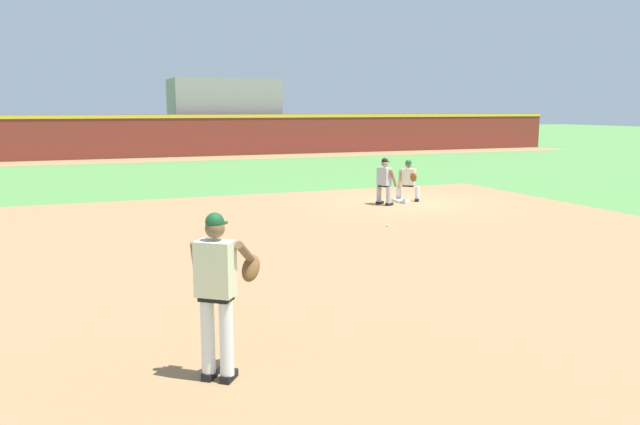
{
  "coord_description": "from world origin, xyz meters",
  "views": [
    {
      "loc": [
        -9.58,
        -17.27,
        2.93
      ],
      "look_at": [
        -5.79,
        -7.63,
        1.21
      ],
      "focal_mm": 35.0,
      "sensor_mm": 36.0,
      "label": 1
    }
  ],
  "objects_px": {
    "baserunner": "(384,180)",
    "first_base_bag": "(402,201)",
    "baseball": "(388,225)",
    "pitcher": "(219,286)",
    "first_baseman": "(409,179)"
  },
  "relations": [
    {
      "from": "first_base_bag",
      "to": "baserunner",
      "type": "distance_m",
      "value": 1.11
    },
    {
      "from": "pitcher",
      "to": "first_base_bag",
      "type": "bearing_deg",
      "value": 52.87
    },
    {
      "from": "pitcher",
      "to": "baserunner",
      "type": "distance_m",
      "value": 12.96
    },
    {
      "from": "baseball",
      "to": "pitcher",
      "type": "height_order",
      "value": "pitcher"
    },
    {
      "from": "baseball",
      "to": "first_baseman",
      "type": "bearing_deg",
      "value": 54.09
    },
    {
      "from": "baserunner",
      "to": "first_base_bag",
      "type": "bearing_deg",
      "value": 19.97
    },
    {
      "from": "first_base_bag",
      "to": "baseball",
      "type": "height_order",
      "value": "first_base_bag"
    },
    {
      "from": "baseball",
      "to": "first_baseman",
      "type": "xyz_separation_m",
      "value": [
        2.65,
        3.66,
        0.69
      ]
    },
    {
      "from": "first_base_bag",
      "to": "baseball",
      "type": "distance_m",
      "value": 4.24
    },
    {
      "from": "baseball",
      "to": "pitcher",
      "type": "relative_size",
      "value": 0.04
    },
    {
      "from": "pitcher",
      "to": "first_baseman",
      "type": "bearing_deg",
      "value": 52.19
    },
    {
      "from": "first_baseman",
      "to": "baseball",
      "type": "bearing_deg",
      "value": -125.91
    },
    {
      "from": "first_base_bag",
      "to": "pitcher",
      "type": "bearing_deg",
      "value": -127.13
    },
    {
      "from": "first_base_bag",
      "to": "pitcher",
      "type": "height_order",
      "value": "pitcher"
    },
    {
      "from": "baserunner",
      "to": "first_baseman",
      "type": "bearing_deg",
      "value": 20.76
    }
  ]
}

